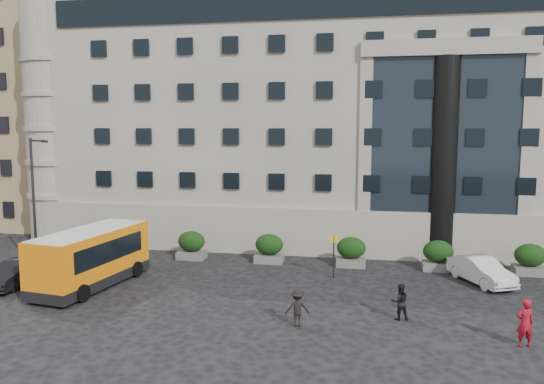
{
  "coord_description": "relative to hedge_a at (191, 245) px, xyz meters",
  "views": [
    {
      "loc": [
        7.4,
        -24.79,
        8.65
      ],
      "look_at": [
        2.04,
        4.27,
        5.0
      ],
      "focal_mm": 35.0,
      "sensor_mm": 36.0,
      "label": 1
    }
  ],
  "objects": [
    {
      "name": "entrance_column",
      "position": [
        16.0,
        2.5,
        5.57
      ],
      "size": [
        1.8,
        1.8,
        13.0
      ],
      "primitive_type": "cylinder",
      "color": "black",
      "rests_on": "ground"
    },
    {
      "name": "civic_building",
      "position": [
        10.0,
        14.2,
        8.07
      ],
      "size": [
        44.0,
        24.0,
        18.0
      ],
      "primitive_type": "cube",
      "color": "gray",
      "rests_on": "ground"
    },
    {
      "name": "pedestrian_c",
      "position": [
        8.45,
        -10.53,
        -0.11
      ],
      "size": [
        1.17,
        0.83,
        1.64
      ],
      "primitive_type": "imported",
      "rotation": [
        0.0,
        0.0,
        3.37
      ],
      "color": "black",
      "rests_on": "ground"
    },
    {
      "name": "hedge_e",
      "position": [
        20.8,
        0.0,
        0.0
      ],
      "size": [
        1.8,
        1.26,
        1.84
      ],
      "color": "#585855",
      "rests_on": "ground"
    },
    {
      "name": "parked_car_b",
      "position": [
        -7.5,
        -7.46,
        -0.24
      ],
      "size": [
        1.66,
        4.27,
        1.39
      ],
      "primitive_type": "imported",
      "rotation": [
        0.0,
        0.0,
        0.05
      ],
      "color": "black",
      "rests_on": "ground"
    },
    {
      "name": "red_truck",
      "position": [
        -8.62,
        8.74,
        0.67
      ],
      "size": [
        3.16,
        6.02,
        3.13
      ],
      "rotation": [
        0.0,
        0.0,
        -0.09
      ],
      "color": "maroon",
      "rests_on": "ground"
    },
    {
      "name": "hedge_a",
      "position": [
        0.0,
        0.0,
        0.0
      ],
      "size": [
        1.8,
        1.26,
        1.84
      ],
      "color": "#585855",
      "rests_on": "ground"
    },
    {
      "name": "hedge_d",
      "position": [
        15.6,
        0.0,
        0.0
      ],
      "size": [
        1.8,
        1.26,
        1.84
      ],
      "color": "#585855",
      "rests_on": "ground"
    },
    {
      "name": "hedge_b",
      "position": [
        5.2,
        0.0,
        0.0
      ],
      "size": [
        1.8,
        1.26,
        1.84
      ],
      "color": "#585855",
      "rests_on": "ground"
    },
    {
      "name": "apartment_far",
      "position": [
        -23.0,
        30.2,
        10.07
      ],
      "size": [
        13.0,
        13.0,
        22.0
      ],
      "primitive_type": "cube",
      "color": "brown",
      "rests_on": "ground"
    },
    {
      "name": "pedestrian_b",
      "position": [
        12.88,
        -8.9,
        -0.1
      ],
      "size": [
        0.94,
        0.81,
        1.66
      ],
      "primitive_type": "imported",
      "rotation": [
        0.0,
        0.0,
        3.39
      ],
      "color": "black",
      "rests_on": "ground"
    },
    {
      "name": "parked_car_c",
      "position": [
        -7.5,
        2.61,
        -0.23
      ],
      "size": [
        2.12,
        4.91,
        1.41
      ],
      "primitive_type": "imported",
      "rotation": [
        0.0,
        0.0,
        0.03
      ],
      "color": "black",
      "rests_on": "ground"
    },
    {
      "name": "street_lamp",
      "position": [
        -7.94,
        -4.8,
        3.44
      ],
      "size": [
        1.16,
        0.18,
        8.0
      ],
      "color": "#262628",
      "rests_on": "ground"
    },
    {
      "name": "parked_car_d",
      "position": [
        -13.0,
        7.23,
        -0.15
      ],
      "size": [
        3.46,
        5.96,
        1.56
      ],
      "primitive_type": "imported",
      "rotation": [
        0.0,
        0.0,
        0.16
      ],
      "color": "black",
      "rests_on": "ground"
    },
    {
      "name": "bus_stop_sign",
      "position": [
        9.5,
        -2.8,
        0.8
      ],
      "size": [
        0.5,
        0.08,
        2.52
      ],
      "color": "#262628",
      "rests_on": "ground"
    },
    {
      "name": "ground",
      "position": [
        4.0,
        -7.8,
        -0.93
      ],
      "size": [
        120.0,
        120.0,
        0.0
      ],
      "primitive_type": "plane",
      "color": "black",
      "rests_on": "ground"
    },
    {
      "name": "minibus",
      "position": [
        -3.35,
        -6.78,
        0.79
      ],
      "size": [
        3.65,
        7.76,
        3.11
      ],
      "rotation": [
        0.0,
        0.0,
        -0.15
      ],
      "color": "orange",
      "rests_on": "ground"
    },
    {
      "name": "pedestrian_a",
      "position": [
        17.56,
        -11.05,
        0.04
      ],
      "size": [
        0.78,
        0.59,
        1.94
      ],
      "primitive_type": "imported",
      "rotation": [
        0.0,
        0.0,
        3.34
      ],
      "color": "maroon",
      "rests_on": "ground"
    },
    {
      "name": "hedge_c",
      "position": [
        10.4,
        0.0,
        0.0
      ],
      "size": [
        1.8,
        1.26,
        1.84
      ],
      "color": "#585855",
      "rests_on": "ground"
    },
    {
      "name": "apartment_near",
      "position": [
        -20.0,
        12.2,
        9.07
      ],
      "size": [
        14.0,
        14.0,
        20.0
      ],
      "primitive_type": "cube",
      "color": "#927155",
      "rests_on": "ground"
    },
    {
      "name": "white_taxi",
      "position": [
        17.62,
        -2.36,
        -0.2
      ],
      "size": [
        3.32,
        4.65,
        1.46
      ],
      "primitive_type": "imported",
      "rotation": [
        0.0,
        0.0,
        0.45
      ],
      "color": "silver",
      "rests_on": "ground"
    }
  ]
}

